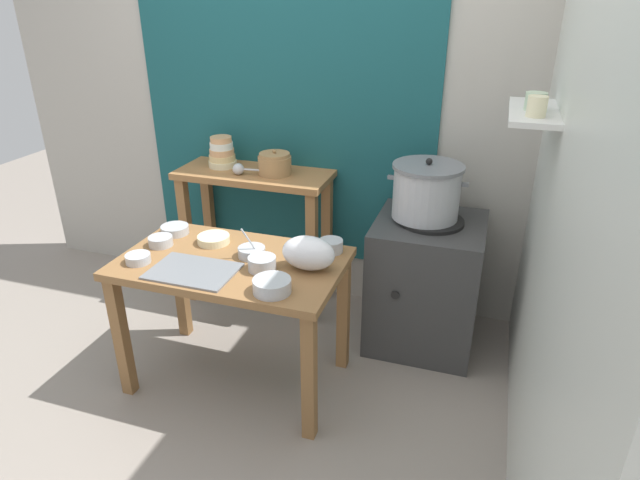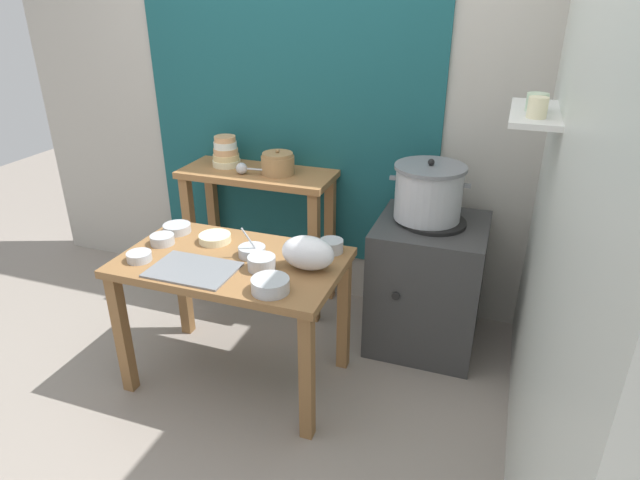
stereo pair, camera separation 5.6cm
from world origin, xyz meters
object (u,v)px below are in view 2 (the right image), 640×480
object	(u,v)px
stove_block	(427,283)
prep_bowl_5	(270,285)
plastic_bag	(308,253)
clay_pot	(278,163)
serving_tray	(193,270)
prep_bowl_7	(331,245)
bowl_stack_enamel	(226,153)
prep_table	(233,278)
prep_bowl_0	(177,228)
prep_bowl_3	(139,256)
ladle	(243,169)
prep_bowl_2	(162,239)
back_shelf_table	(259,204)
prep_bowl_6	(252,251)
prep_bowl_1	(262,262)
prep_bowl_4	(215,238)
steamer_pot	(429,192)

from	to	relation	value
stove_block	prep_bowl_5	size ratio (longest dim) A/B	4.59
plastic_bag	prep_bowl_5	world-z (taller)	plastic_bag
clay_pot	prep_bowl_5	size ratio (longest dim) A/B	1.19
stove_block	serving_tray	distance (m)	1.35
serving_tray	prep_bowl_7	xyz separation A→B (m)	(0.55, 0.41, 0.03)
bowl_stack_enamel	stove_block	bearing A→B (deg)	-7.11
prep_table	prep_bowl_0	bearing A→B (deg)	156.28
stove_block	prep_bowl_3	bearing A→B (deg)	-146.86
ladle	prep_bowl_2	bearing A→B (deg)	-100.40
prep_table	prep_bowl_5	bearing A→B (deg)	-35.66
prep_table	serving_tray	bearing A→B (deg)	-123.58
back_shelf_table	prep_bowl_6	bearing A→B (deg)	-66.77
clay_pot	prep_bowl_2	bearing A→B (deg)	-112.75
bowl_stack_enamel	prep_bowl_5	bearing A→B (deg)	-53.94
ladle	prep_bowl_2	world-z (taller)	ladle
bowl_stack_enamel	serving_tray	world-z (taller)	bowl_stack_enamel
serving_tray	prep_bowl_1	size ratio (longest dim) A/B	3.01
prep_table	prep_bowl_0	distance (m)	0.49
plastic_bag	prep_bowl_6	bearing A→B (deg)	173.99
bowl_stack_enamel	prep_bowl_1	distance (m)	1.13
prep_bowl_6	clay_pot	bearing A→B (deg)	103.32
serving_tray	prep_bowl_1	bearing A→B (deg)	22.14
ladle	prep_bowl_6	distance (m)	0.78
prep_bowl_3	prep_bowl_1	bearing A→B (deg)	11.04
prep_bowl_4	prep_bowl_1	bearing A→B (deg)	-28.57
prep_table	stove_block	xyz separation A→B (m)	(0.88, 0.68, -0.23)
back_shelf_table	steamer_pot	bearing A→B (deg)	-5.84
prep_table	steamer_pot	distance (m)	1.14
serving_tray	prep_bowl_2	bearing A→B (deg)	146.17
bowl_stack_enamel	prep_table	bearing A→B (deg)	-61.09
steamer_pot	prep_bowl_1	bearing A→B (deg)	-131.07
prep_bowl_3	prep_bowl_6	xyz separation A→B (m)	(0.50, 0.23, 0.00)
ladle	prep_bowl_4	size ratio (longest dim) A/B	1.51
stove_block	prep_bowl_1	world-z (taller)	prep_bowl_1
prep_table	stove_block	size ratio (longest dim) A/B	1.41
plastic_bag	prep_bowl_6	distance (m)	0.32
back_shelf_table	serving_tray	distance (m)	0.99
back_shelf_table	prep_bowl_7	world-z (taller)	back_shelf_table
steamer_pot	prep_bowl_4	xyz separation A→B (m)	(-1.01, -0.55, -0.19)
steamer_pot	prep_bowl_3	xyz separation A→B (m)	(-1.25, -0.86, -0.19)
prep_table	ladle	size ratio (longest dim) A/B	4.36
ladle	prep_bowl_2	xyz separation A→B (m)	(-0.13, -0.69, -0.19)
prep_bowl_0	serving_tray	bearing A→B (deg)	-48.51
ladle	prep_bowl_6	world-z (taller)	ladle
prep_bowl_1	prep_bowl_0	bearing A→B (deg)	159.02
stove_block	ladle	distance (m)	1.29
prep_bowl_2	plastic_bag	bearing A→B (deg)	-0.19
prep_bowl_0	prep_bowl_5	size ratio (longest dim) A/B	0.88
ladle	prep_bowl_1	size ratio (longest dim) A/B	1.90
back_shelf_table	steamer_pot	xyz separation A→B (m)	(1.08, -0.11, 0.25)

